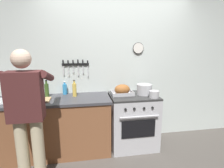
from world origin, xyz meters
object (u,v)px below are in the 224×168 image
object	(u,v)px
roasting_pan	(122,90)
cutting_board	(38,100)
stock_pot	(144,89)
bottle_cooking_oil	(74,90)
stove	(133,121)
person_cook	(27,111)
saucepan	(154,94)
bottle_dish_soap	(65,89)
bottle_olive_oil	(47,90)

from	to	relation	value
roasting_pan	cutting_board	distance (m)	1.30
stock_pot	cutting_board	xyz separation A→B (m)	(-1.67, -0.08, -0.07)
cutting_board	bottle_cooking_oil	world-z (taller)	bottle_cooking_oil
stove	roasting_pan	xyz separation A→B (m)	(-0.19, 0.01, 0.53)
person_cook	roasting_pan	world-z (taller)	person_cook
saucepan	bottle_dish_soap	size ratio (longest dim) A/B	0.72
stock_pot	bottle_olive_oil	world-z (taller)	bottle_olive_oil
stove	person_cook	bearing A→B (deg)	-156.22
roasting_pan	bottle_olive_oil	distance (m)	1.19
saucepan	bottle_dish_soap	world-z (taller)	bottle_dish_soap
person_cook	bottle_cooking_oil	world-z (taller)	person_cook
stock_pot	bottle_dish_soap	size ratio (longest dim) A/B	1.15
person_cook	saucepan	distance (m)	1.79
stove	person_cook	world-z (taller)	person_cook
stove	roasting_pan	world-z (taller)	roasting_pan
stock_pot	saucepan	xyz separation A→B (m)	(0.09, -0.21, -0.03)
person_cook	roasting_pan	bearing A→B (deg)	-67.78
roasting_pan	cutting_board	xyz separation A→B (m)	(-1.29, -0.07, -0.07)
person_cook	stock_pot	distance (m)	1.78
stock_pot	person_cook	bearing A→B (deg)	-158.12
person_cook	bottle_olive_oil	size ratio (longest dim) A/B	6.11
bottle_cooking_oil	cutting_board	bearing A→B (deg)	-163.98
stove	stock_pot	size ratio (longest dim) A/B	3.57
stock_pot	saucepan	bearing A→B (deg)	-68.04
person_cook	roasting_pan	distance (m)	1.43
stove	cutting_board	bearing A→B (deg)	-177.57
stove	bottle_dish_soap	size ratio (longest dim) A/B	4.11
stove	bottle_dish_soap	world-z (taller)	bottle_dish_soap
bottle_olive_oil	bottle_cooking_oil	bearing A→B (deg)	-3.91
stove	bottle_dish_soap	bearing A→B (deg)	167.49
cutting_board	bottle_cooking_oil	distance (m)	0.56
saucepan	bottle_cooking_oil	distance (m)	1.26
roasting_pan	person_cook	bearing A→B (deg)	-152.79
cutting_board	bottle_cooking_oil	bearing A→B (deg)	16.02
stove	bottle_olive_oil	bearing A→B (deg)	175.03
bottle_olive_oil	roasting_pan	bearing A→B (deg)	-5.17
person_cook	bottle_cooking_oil	xyz separation A→B (m)	(0.51, 0.73, 0.06)
cutting_board	bottle_cooking_oil	xyz separation A→B (m)	(0.53, 0.15, 0.10)
bottle_olive_oil	bottle_cooking_oil	distance (m)	0.43
saucepan	bottle_olive_oil	xyz separation A→B (m)	(-1.65, 0.31, 0.06)
stove	roasting_pan	size ratio (longest dim) A/B	2.56
bottle_cooking_oil	saucepan	bearing A→B (deg)	-12.97
person_cook	saucepan	bearing A→B (deg)	-80.39
saucepan	bottle_dish_soap	distance (m)	1.45
stock_pot	bottle_olive_oil	bearing A→B (deg)	176.35
bottle_cooking_oil	person_cook	bearing A→B (deg)	-125.00
stove	bottle_cooking_oil	world-z (taller)	bottle_cooking_oil
person_cook	stock_pot	bearing A→B (deg)	-73.11
bottle_olive_oil	stove	bearing A→B (deg)	-4.97
stove	saucepan	xyz separation A→B (m)	(0.28, -0.19, 0.50)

